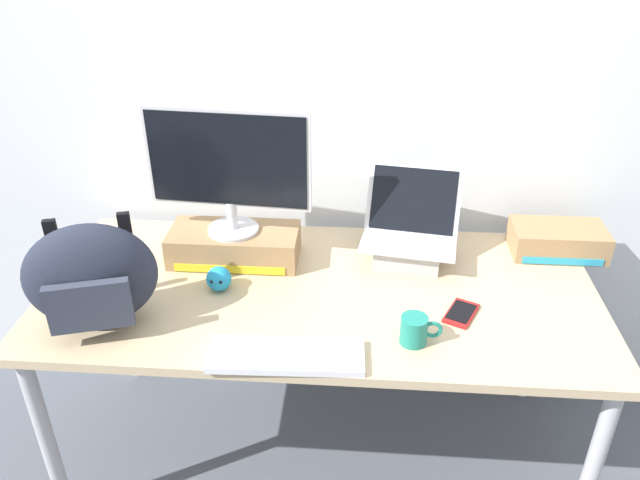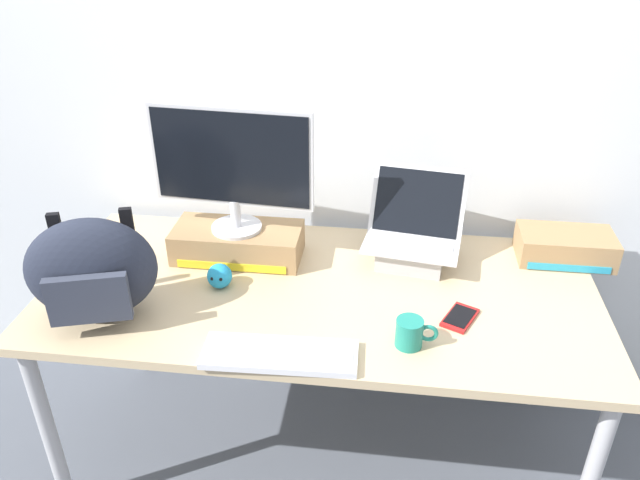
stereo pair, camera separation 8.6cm
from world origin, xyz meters
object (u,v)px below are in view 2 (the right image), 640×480
toner_box_yellow (238,243)px  coffee_mug (410,333)px  plush_toy (220,276)px  toner_box_cyan (565,246)px  open_laptop (412,243)px  messenger_backpack (92,270)px  external_keyboard (280,354)px  desktop_monitor (232,165)px  cell_phone (460,317)px

toner_box_yellow → coffee_mug: bearing=-34.8°
plush_toy → toner_box_cyan: (1.14, 0.32, 0.01)m
open_laptop → messenger_backpack: (-0.94, -0.44, 0.10)m
external_keyboard → desktop_monitor: bearing=113.1°
desktop_monitor → messenger_backpack: (-0.33, -0.39, -0.18)m
toner_box_yellow → plush_toy: (-0.01, -0.19, -0.01)m
toner_box_yellow → desktop_monitor: desktop_monitor is taller
desktop_monitor → coffee_mug: bearing=-30.3°
toner_box_yellow → external_keyboard: toner_box_yellow is taller
open_laptop → external_keyboard: bearing=-114.3°
desktop_monitor → open_laptop: size_ratio=1.54×
plush_toy → cell_phone: bearing=-5.9°
toner_box_yellow → coffee_mug: 0.73m
toner_box_yellow → messenger_backpack: size_ratio=1.07×
toner_box_yellow → coffee_mug: toner_box_yellow is taller
plush_toy → toner_box_cyan: bearing=15.6°
external_keyboard → messenger_backpack: bearing=165.9°
toner_box_yellow → messenger_backpack: bearing=-130.1°
toner_box_yellow → cell_phone: 0.80m
plush_toy → toner_box_cyan: size_ratio=0.25×
desktop_monitor → coffee_mug: size_ratio=4.52×
toner_box_yellow → toner_box_cyan: toner_box_yellow is taller
toner_box_yellow → desktop_monitor: size_ratio=0.81×
external_keyboard → toner_box_cyan: 1.10m
messenger_backpack → coffee_mug: 0.94m
coffee_mug → cell_phone: 0.21m
external_keyboard → cell_phone: 0.56m
toner_box_yellow → open_laptop: bearing=4.7°
desktop_monitor → open_laptop: bearing=9.2°
external_keyboard → toner_box_cyan: toner_box_cyan is taller
desktop_monitor → coffee_mug: desktop_monitor is taller
desktop_monitor → plush_toy: 0.36m
toner_box_yellow → toner_box_cyan: (1.13, 0.13, -0.01)m
desktop_monitor → coffee_mug: (0.60, -0.42, -0.30)m
toner_box_yellow → plush_toy: size_ratio=5.45×
toner_box_yellow → external_keyboard: bearing=-64.8°
toner_box_yellow → desktop_monitor: (-0.00, -0.00, 0.29)m
toner_box_yellow → toner_box_cyan: 1.14m
open_laptop → external_keyboard: open_laptop is taller
open_laptop → plush_toy: 0.66m
external_keyboard → coffee_mug: bearing=13.4°
messenger_backpack → toner_box_cyan: (1.46, 0.52, -0.11)m
coffee_mug → open_laptop: bearing=89.4°
messenger_backpack → cell_phone: 1.10m
cell_phone → toner_box_cyan: size_ratio=0.48×
desktop_monitor → messenger_backpack: size_ratio=1.32×
open_laptop → toner_box_cyan: open_laptop is taller
coffee_mug → cell_phone: bearing=43.4°
cell_phone → plush_toy: 0.77m
desktop_monitor → open_laptop: 0.67m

